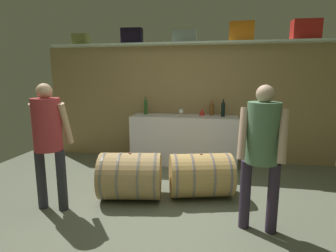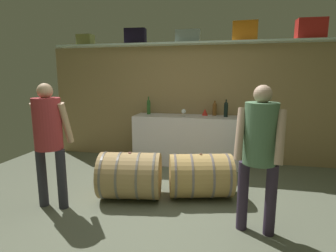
# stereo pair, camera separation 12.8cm
# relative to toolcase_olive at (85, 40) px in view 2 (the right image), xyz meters

# --- Properties ---
(ground_plane) EXTENTS (6.64, 7.89, 0.02)m
(ground_plane) POSITION_rel_toolcase_olive_xyz_m (1.99, -1.61, -2.29)
(ground_plane) COLOR #626854
(back_wall_panel) EXTENTS (5.44, 0.10, 2.14)m
(back_wall_panel) POSITION_rel_toolcase_olive_xyz_m (1.99, 0.15, -1.20)
(back_wall_panel) COLOR #9A7E52
(back_wall_panel) RESTS_ON ground
(high_shelf_board) EXTENTS (5.01, 0.40, 0.03)m
(high_shelf_board) POSITION_rel_toolcase_olive_xyz_m (1.99, 0.00, -0.12)
(high_shelf_board) COLOR silver
(high_shelf_board) RESTS_ON back_wall_panel
(toolcase_olive) EXTENTS (0.29, 0.22, 0.20)m
(toolcase_olive) POSITION_rel_toolcase_olive_xyz_m (0.00, 0.00, 0.00)
(toolcase_olive) COLOR olive
(toolcase_olive) RESTS_ON high_shelf_board
(toolcase_black) EXTENTS (0.40, 0.21, 0.28)m
(toolcase_black) POSITION_rel_toolcase_olive_xyz_m (1.01, 0.00, 0.04)
(toolcase_black) COLOR black
(toolcase_black) RESTS_ON high_shelf_board
(toolcase_grey) EXTENTS (0.43, 0.24, 0.21)m
(toolcase_grey) POSITION_rel_toolcase_olive_xyz_m (1.99, 0.00, 0.01)
(toolcase_grey) COLOR gray
(toolcase_grey) RESTS_ON high_shelf_board
(toolcase_orange) EXTENTS (0.42, 0.27, 0.32)m
(toolcase_orange) POSITION_rel_toolcase_olive_xyz_m (2.96, 0.00, 0.06)
(toolcase_orange) COLOR orange
(toolcase_orange) RESTS_ON high_shelf_board
(toolcase_red) EXTENTS (0.45, 0.25, 0.32)m
(toolcase_red) POSITION_rel_toolcase_olive_xyz_m (3.99, 0.00, 0.06)
(toolcase_red) COLOR red
(toolcase_red) RESTS_ON high_shelf_board
(work_cabinet) EXTENTS (1.90, 0.54, 0.89)m
(work_cabinet) POSITION_rel_toolcase_olive_xyz_m (2.01, -0.18, -1.83)
(work_cabinet) COLOR white
(work_cabinet) RESTS_ON ground
(wine_bottle_dark) EXTENTS (0.07, 0.07, 0.31)m
(wine_bottle_dark) POSITION_rel_toolcase_olive_xyz_m (2.70, -0.15, -1.25)
(wine_bottle_dark) COLOR black
(wine_bottle_dark) RESTS_ON work_cabinet
(wine_bottle_amber) EXTENTS (0.07, 0.07, 0.27)m
(wine_bottle_amber) POSITION_rel_toolcase_olive_xyz_m (2.50, -0.02, -1.26)
(wine_bottle_amber) COLOR brown
(wine_bottle_amber) RESTS_ON work_cabinet
(wine_bottle_green) EXTENTS (0.07, 0.07, 0.33)m
(wine_bottle_green) POSITION_rel_toolcase_olive_xyz_m (1.27, -0.09, -1.25)
(wine_bottle_green) COLOR #2D5E29
(wine_bottle_green) RESTS_ON work_cabinet
(wine_glass) EXTENTS (0.08, 0.08, 0.13)m
(wine_glass) POSITION_rel_toolcase_olive_xyz_m (1.97, -0.26, -1.30)
(wine_glass) COLOR white
(wine_glass) RESTS_ON work_cabinet
(red_funnel) EXTENTS (0.11, 0.11, 0.12)m
(red_funnel) POSITION_rel_toolcase_olive_xyz_m (2.33, -0.04, -1.33)
(red_funnel) COLOR red
(red_funnel) RESTS_ON work_cabinet
(wine_barrel_near) EXTENTS (0.93, 0.75, 0.59)m
(wine_barrel_near) POSITION_rel_toolcase_olive_xyz_m (2.40, -1.53, -1.98)
(wine_barrel_near) COLOR tan
(wine_barrel_near) RESTS_ON ground
(wine_barrel_far) EXTENTS (0.86, 0.72, 0.62)m
(wine_barrel_far) POSITION_rel_toolcase_olive_xyz_m (1.51, -1.77, -1.97)
(wine_barrel_far) COLOR tan
(wine_barrel_far) RESTS_ON ground
(winemaker_pouring) EXTENTS (0.48, 0.40, 1.50)m
(winemaker_pouring) POSITION_rel_toolcase_olive_xyz_m (3.04, -2.25, -1.35)
(winemaker_pouring) COLOR #32273B
(winemaker_pouring) RESTS_ON ground
(visitor_tasting) EXTENTS (0.44, 0.37, 1.51)m
(visitor_tasting) POSITION_rel_toolcase_olive_xyz_m (0.67, -2.21, -1.35)
(visitor_tasting) COLOR #2C2C36
(visitor_tasting) RESTS_ON ground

